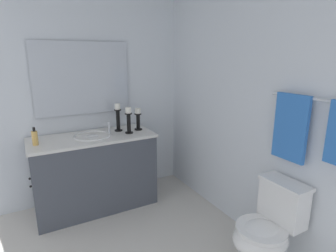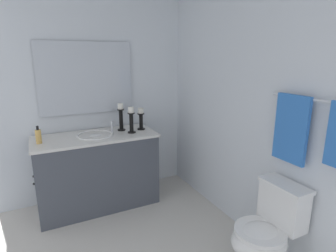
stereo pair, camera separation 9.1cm
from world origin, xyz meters
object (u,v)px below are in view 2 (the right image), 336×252
object	(u,v)px
candle_holder_tall	(141,118)
soap_bottle	(38,136)
candle_holder_mid	(121,116)
toilet	(266,233)
sink_basin	(96,139)
towel_near_vanity	(291,129)
vanity_cabinet	(98,171)
candle_holder_short	(131,119)
mirror	(87,78)
towel_bar	(324,101)

from	to	relation	value
candle_holder_tall	soap_bottle	xyz separation A→B (m)	(0.05, -1.11, -0.06)
candle_holder_mid	toilet	distance (m)	1.93
sink_basin	candle_holder_tall	world-z (taller)	candle_holder_tall
candle_holder_tall	towel_near_vanity	distance (m)	1.71
vanity_cabinet	candle_holder_short	distance (m)	0.70
soap_bottle	sink_basin	bearing A→B (deg)	93.59
candle_holder_mid	towel_near_vanity	distance (m)	1.85
candle_holder_short	candle_holder_mid	distance (m)	0.17
candle_holder_mid	towel_near_vanity	bearing A→B (deg)	26.24
sink_basin	mirror	xyz separation A→B (m)	(-0.28, -0.00, 0.64)
candle_holder_short	towel_bar	size ratio (longest dim) A/B	0.35
sink_basin	vanity_cabinet	bearing A→B (deg)	-90.00
sink_basin	candle_holder_short	size ratio (longest dim) A/B	1.35
candle_holder_tall	towel_near_vanity	size ratio (longest dim) A/B	0.50
sink_basin	mirror	bearing A→B (deg)	-179.80
vanity_cabinet	mirror	xyz separation A→B (m)	(-0.28, 0.00, 1.02)
toilet	vanity_cabinet	bearing A→B (deg)	-150.22
towel_near_vanity	candle_holder_tall	bearing A→B (deg)	-159.57
toilet	soap_bottle	bearing A→B (deg)	-136.84
mirror	candle_holder_tall	distance (m)	0.77
candle_holder_short	soap_bottle	xyz separation A→B (m)	(-0.04, -0.96, -0.08)
mirror	towel_near_vanity	bearing A→B (deg)	31.42
sink_basin	soap_bottle	distance (m)	0.58
candle_holder_short	towel_bar	distance (m)	1.92
vanity_cabinet	mirror	bearing A→B (deg)	179.99
candle_holder_tall	mirror	bearing A→B (deg)	-116.33
candle_holder_tall	candle_holder_mid	size ratio (longest dim) A/B	0.80
candle_holder_mid	soap_bottle	distance (m)	0.90
vanity_cabinet	toilet	world-z (taller)	vanity_cabinet
candle_holder_short	toilet	size ratio (longest dim) A/B	0.40
candle_holder_short	soap_bottle	distance (m)	0.96
mirror	soap_bottle	xyz separation A→B (m)	(0.32, -0.56, -0.53)
sink_basin	candle_holder_mid	distance (m)	0.39
mirror	candle_holder_mid	bearing A→B (deg)	57.38
towel_near_vanity	sink_basin	bearing A→B (deg)	-144.30
mirror	candle_holder_short	bearing A→B (deg)	47.99
towel_bar	towel_near_vanity	distance (m)	0.32
mirror	candle_holder_tall	xyz separation A→B (m)	(0.27, 0.54, -0.47)
candle_holder_short	soap_bottle	world-z (taller)	candle_holder_short
candle_holder_short	towel_near_vanity	xyz separation A→B (m)	(1.51, 0.74, 0.16)
soap_bottle	candle_holder_mid	bearing A→B (deg)	97.06
towel_near_vanity	towel_bar	bearing A→B (deg)	4.87
mirror	candle_holder_mid	xyz separation A→B (m)	(0.21, 0.32, -0.43)
soap_bottle	candle_holder_short	bearing A→B (deg)	87.56
mirror	candle_holder_short	size ratio (longest dim) A/B	3.55
toilet	towel_near_vanity	world-z (taller)	towel_near_vanity
candle_holder_short	towel_bar	bearing A→B (deg)	23.88
candle_holder_mid	towel_bar	bearing A→B (deg)	24.07
mirror	candle_holder_tall	size ratio (longest dim) A/B	4.09
sink_basin	candle_holder_tall	size ratio (longest dim) A/B	1.56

